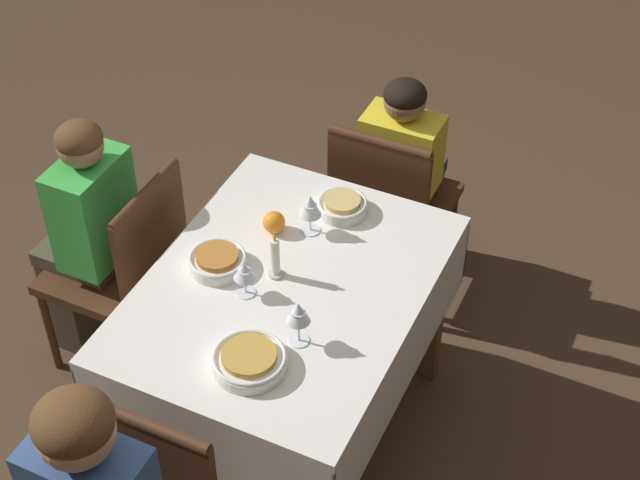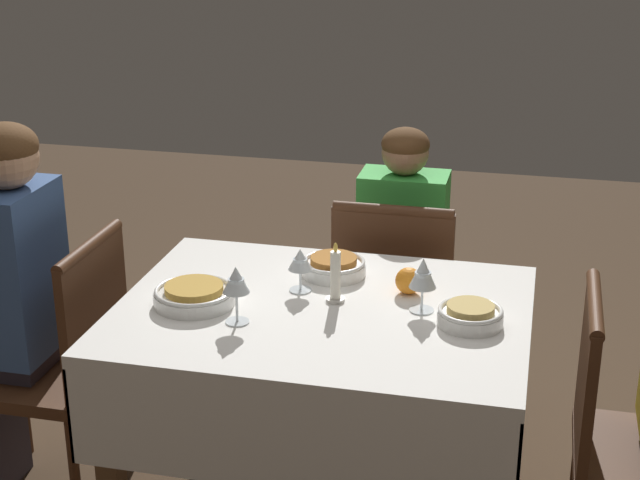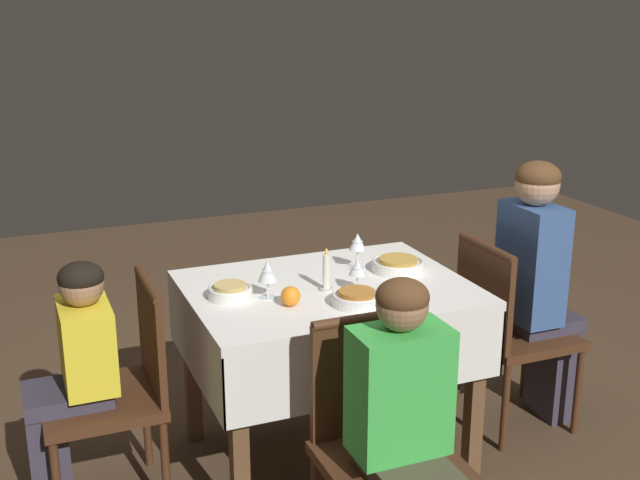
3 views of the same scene
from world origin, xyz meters
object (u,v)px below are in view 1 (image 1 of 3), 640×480
at_px(chair_south, 127,264).
at_px(bowl_west, 342,206).
at_px(person_child_yellow, 406,168).
at_px(wine_glass_east, 298,314).
at_px(person_child_green, 85,231).
at_px(dining_table, 286,311).
at_px(candle_centerpiece, 275,260).
at_px(orange_fruit, 274,222).
at_px(wine_glass_west, 310,207).
at_px(bowl_south, 218,261).
at_px(bowl_east, 249,360).
at_px(chair_west, 389,201).
at_px(wine_glass_south, 244,272).

bearing_deg(chair_south, bowl_west, 112.67).
distance_m(person_child_yellow, wine_glass_east, 1.26).
bearing_deg(person_child_green, bowl_west, 108.80).
bearing_deg(dining_table, candle_centerpiece, -118.66).
bearing_deg(orange_fruit, person_child_green, -80.94).
xyz_separation_m(candle_centerpiece, orange_fruit, (-0.19, -0.10, -0.03)).
distance_m(person_child_green, wine_glass_west, 0.89).
height_order(person_child_green, wine_glass_east, person_child_green).
bearing_deg(bowl_west, bowl_south, -30.59).
bearing_deg(wine_glass_west, wine_glass_east, 21.71).
distance_m(dining_table, bowl_east, 0.38).
bearing_deg(candle_centerpiece, bowl_west, 170.48).
distance_m(chair_west, candle_centerpiece, 0.88).
bearing_deg(person_child_green, bowl_south, 79.44).
xyz_separation_m(wine_glass_south, candle_centerpiece, (-0.11, 0.05, -0.02)).
height_order(dining_table, person_child_yellow, person_child_yellow).
relative_size(dining_table, chair_west, 1.26).
relative_size(dining_table, wine_glass_west, 7.35).
xyz_separation_m(chair_south, person_child_yellow, (-0.91, 0.73, 0.05)).
xyz_separation_m(dining_table, bowl_east, (0.35, 0.06, 0.15)).
distance_m(chair_south, wine_glass_west, 0.79).
bearing_deg(wine_glass_east, chair_south, -109.13).
distance_m(bowl_south, candle_centerpiece, 0.19).
distance_m(person_child_green, bowl_west, 0.96).
bearing_deg(bowl_south, chair_south, -104.08).
bearing_deg(wine_glass_east, wine_glass_west, -158.29).
bearing_deg(wine_glass_west, person_child_green, -78.60).
height_order(bowl_west, orange_fruit, orange_fruit).
distance_m(person_child_yellow, orange_fruit, 0.86).
bearing_deg(wine_glass_west, orange_fruit, -64.29).
bearing_deg(person_child_yellow, bowl_west, 89.24).
relative_size(chair_south, candle_centerpiece, 5.13).
xyz_separation_m(bowl_south, wine_glass_south, (0.07, 0.14, 0.06)).
height_order(bowl_east, bowl_south, same).
xyz_separation_m(bowl_east, wine_glass_west, (-0.61, -0.10, 0.08)).
relative_size(chair_south, wine_glass_east, 5.61).
bearing_deg(orange_fruit, wine_glass_south, 10.11).
bearing_deg(wine_glass_east, candle_centerpiece, -139.39).
relative_size(wine_glass_east, wine_glass_west, 1.04).
distance_m(chair_south, person_child_yellow, 1.17).
bearing_deg(bowl_east, wine_glass_east, 150.42).
distance_m(chair_south, bowl_south, 0.58).
height_order(person_child_green, person_child_yellow, person_child_green).
bearing_deg(candle_centerpiece, person_child_yellow, 175.88).
bearing_deg(wine_glass_south, bowl_south, -115.66).
xyz_separation_m(chair_west, wine_glass_west, (0.57, -0.06, 0.38)).
height_order(person_child_yellow, bowl_west, person_child_yellow).
relative_size(chair_west, bowl_east, 3.98).
distance_m(wine_glass_east, wine_glass_west, 0.50).
relative_size(wine_glass_south, candle_centerpiece, 0.73).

